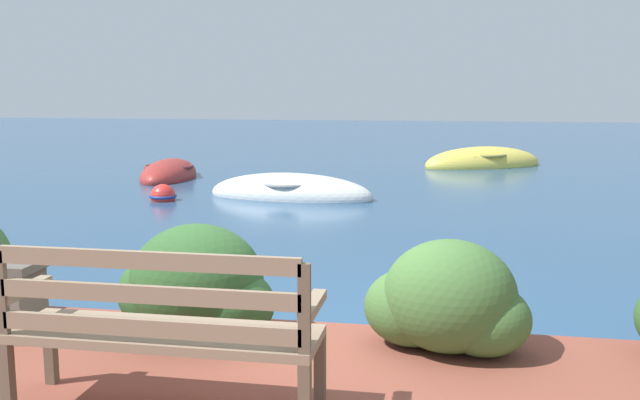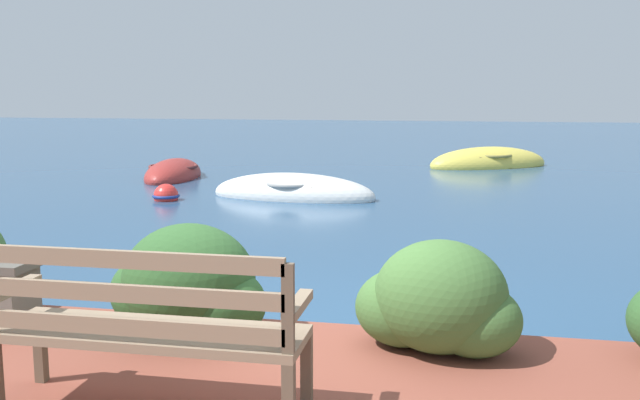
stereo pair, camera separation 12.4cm
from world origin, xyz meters
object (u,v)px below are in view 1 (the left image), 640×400
park_bench (160,326)px  rowboat_mid (169,175)px  mooring_buoy (163,196)px  rowboat_nearest (290,194)px  rowboat_far (483,164)px

park_bench → rowboat_mid: park_bench is taller
rowboat_mid → mooring_buoy: rowboat_mid is taller
park_bench → mooring_buoy: bearing=110.2°
rowboat_nearest → mooring_buoy: bearing=-155.0°
rowboat_nearest → rowboat_mid: bearing=151.0°
rowboat_far → mooring_buoy: rowboat_far is taller
rowboat_mid → mooring_buoy: 3.24m
rowboat_mid → mooring_buoy: size_ratio=5.55×
rowboat_nearest → mooring_buoy: 2.26m
park_bench → mooring_buoy: size_ratio=3.50×
park_bench → rowboat_mid: 12.27m
rowboat_nearest → mooring_buoy: (-2.14, -0.72, 0.01)m
park_bench → mooring_buoy: 9.04m
rowboat_mid → rowboat_far: (6.93, 3.68, 0.01)m
rowboat_far → rowboat_mid: bearing=-1.4°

